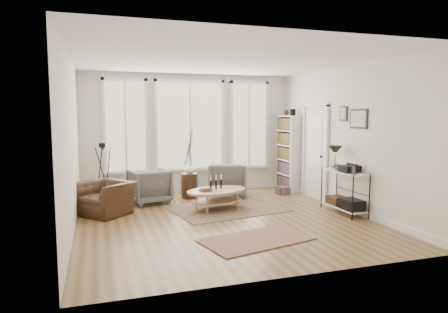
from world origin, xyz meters
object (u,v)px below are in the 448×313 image
object	(u,v)px
armchair_right	(228,179)
accent_chair	(104,198)
bookcase	(288,153)
low_shelf	(344,188)
coffee_table	(216,194)
armchair_left	(149,186)
side_table	(189,165)

from	to	relation	value
armchair_right	accent_chair	world-z (taller)	armchair_right
armchair_right	accent_chair	xyz separation A→B (m)	(-2.82, -0.89, -0.09)
bookcase	low_shelf	size ratio (longest dim) A/B	1.58
coffee_table	armchair_right	size ratio (longest dim) A/B	1.69
bookcase	armchair_left	world-z (taller)	bookcase
bookcase	armchair_left	xyz separation A→B (m)	(-3.58, -0.45, -0.58)
low_shelf	bookcase	bearing A→B (deg)	88.72
coffee_table	armchair_left	xyz separation A→B (m)	(-1.22, 1.04, 0.05)
low_shelf	armchair_left	xyz separation A→B (m)	(-3.52, 2.07, -0.14)
coffee_table	armchair_left	world-z (taller)	armchair_left
side_table	bookcase	bearing A→B (deg)	4.81
coffee_table	bookcase	bearing A→B (deg)	32.41
low_shelf	coffee_table	distance (m)	2.52
low_shelf	armchair_left	bearing A→B (deg)	149.54
armchair_right	side_table	distance (m)	1.00
armchair_left	accent_chair	xyz separation A→B (m)	(-0.95, -0.72, -0.06)
low_shelf	coffee_table	size ratio (longest dim) A/B	0.87
armchair_left	side_table	distance (m)	1.05
armchair_left	armchair_right	bearing A→B (deg)	172.96
armchair_right	low_shelf	bearing A→B (deg)	146.83
armchair_right	bookcase	bearing A→B (deg)	-150.29
low_shelf	armchair_right	distance (m)	2.79
bookcase	armchair_right	xyz separation A→B (m)	(-1.71, -0.28, -0.55)
coffee_table	side_table	distance (m)	1.38
side_table	accent_chair	bearing A→B (deg)	-153.55
coffee_table	accent_chair	world-z (taller)	accent_chair
low_shelf	coffee_table	world-z (taller)	low_shelf
armchair_left	accent_chair	world-z (taller)	armchair_left
coffee_table	side_table	size ratio (longest dim) A/B	0.93
low_shelf	armchair_left	distance (m)	4.08
side_table	armchair_left	bearing A→B (deg)	-166.37
coffee_table	accent_chair	bearing A→B (deg)	171.42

